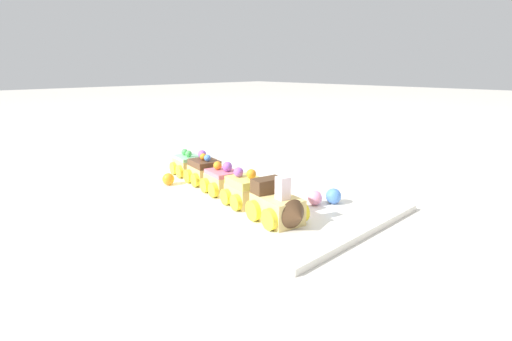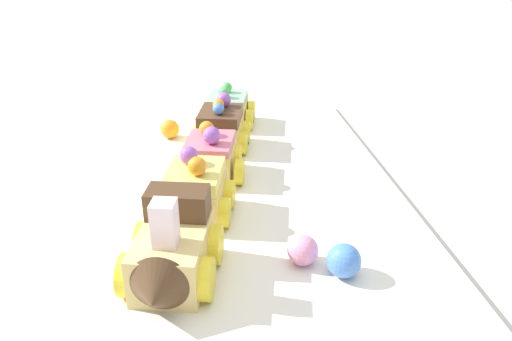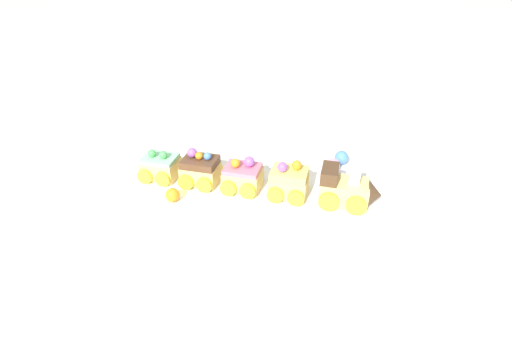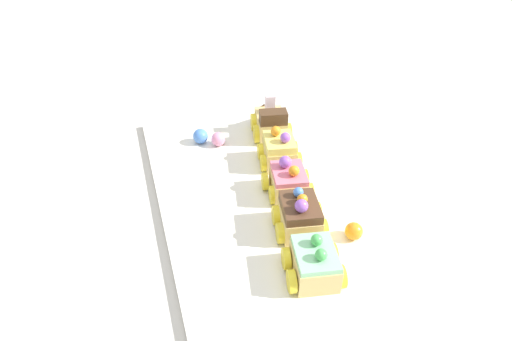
% 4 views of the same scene
% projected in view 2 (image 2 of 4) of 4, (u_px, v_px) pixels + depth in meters
% --- Properties ---
extents(ground_plane, '(10.00, 10.00, 0.00)m').
position_uv_depth(ground_plane, '(241.00, 196.00, 0.61)').
color(ground_plane, beige).
extents(display_board, '(0.60, 0.37, 0.01)m').
position_uv_depth(display_board, '(240.00, 191.00, 0.60)').
color(display_board, white).
rests_on(display_board, ground_plane).
extents(cake_train_locomotive, '(0.12, 0.09, 0.09)m').
position_uv_depth(cake_train_locomotive, '(171.00, 255.00, 0.43)').
color(cake_train_locomotive, '#E5C675').
rests_on(cake_train_locomotive, display_board).
extents(cake_car_lemon, '(0.09, 0.09, 0.07)m').
position_uv_depth(cake_car_lemon, '(196.00, 192.00, 0.53)').
color(cake_car_lemon, '#E5C675').
rests_on(cake_car_lemon, display_board).
extents(cake_car_strawberry, '(0.09, 0.09, 0.07)m').
position_uv_depth(cake_car_strawberry, '(210.00, 157.00, 0.62)').
color(cake_car_strawberry, '#E5C675').
rests_on(cake_car_strawberry, display_board).
extents(cake_car_chocolate, '(0.09, 0.09, 0.08)m').
position_uv_depth(cake_car_chocolate, '(221.00, 129.00, 0.70)').
color(cake_car_chocolate, '#E5C675').
rests_on(cake_car_chocolate, display_board).
extents(cake_car_mint, '(0.09, 0.09, 0.06)m').
position_uv_depth(cake_car_mint, '(229.00, 110.00, 0.78)').
color(cake_car_mint, '#E5C675').
rests_on(cake_car_mint, display_board).
extents(gumball_orange, '(0.03, 0.03, 0.03)m').
position_uv_depth(gumball_orange, '(170.00, 129.00, 0.73)').
color(gumball_orange, orange).
rests_on(gumball_orange, display_board).
extents(gumball_pink, '(0.03, 0.03, 0.03)m').
position_uv_depth(gumball_pink, '(303.00, 250.00, 0.46)').
color(gumball_pink, pink).
rests_on(gumball_pink, display_board).
extents(gumball_blue, '(0.03, 0.03, 0.03)m').
position_uv_depth(gumball_blue, '(344.00, 261.00, 0.44)').
color(gumball_blue, '#4C84E0').
rests_on(gumball_blue, display_board).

